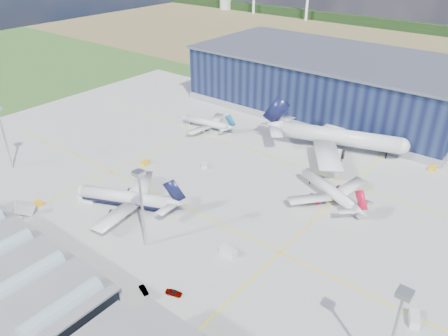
# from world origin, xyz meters

# --- Properties ---
(ground) EXTENTS (600.00, 600.00, 0.00)m
(ground) POSITION_xyz_m (0.00, 0.00, 0.00)
(ground) COLOR #2D511E
(ground) RESTS_ON ground
(apron) EXTENTS (220.00, 160.00, 0.08)m
(apron) POSITION_xyz_m (0.00, 10.00, 0.03)
(apron) COLOR #9B9B96
(apron) RESTS_ON ground
(farmland) EXTENTS (600.00, 220.00, 0.01)m
(farmland) POSITION_xyz_m (0.00, 220.00, 0.00)
(farmland) COLOR olive
(farmland) RESTS_ON ground
(treeline) EXTENTS (600.00, 8.00, 8.00)m
(treeline) POSITION_xyz_m (0.00, 300.00, 4.00)
(treeline) COLOR black
(treeline) RESTS_ON ground
(hangar) EXTENTS (145.00, 62.00, 26.10)m
(hangar) POSITION_xyz_m (2.81, 94.80, 11.62)
(hangar) COLOR black
(hangar) RESTS_ON ground
(glass_concourse) EXTENTS (78.00, 23.00, 8.60)m
(glass_concourse) POSITION_xyz_m (-6.45, -60.00, 3.69)
(glass_concourse) COLOR black
(glass_concourse) RESTS_ON ground
(light_mast_west) EXTENTS (2.60, 2.60, 23.00)m
(light_mast_west) POSITION_xyz_m (-60.00, -30.00, 15.43)
(light_mast_west) COLOR #B8BCC0
(light_mast_west) RESTS_ON ground
(light_mast_center) EXTENTS (2.60, 2.60, 23.00)m
(light_mast_center) POSITION_xyz_m (10.00, -30.00, 15.43)
(light_mast_center) COLOR #B8BCC0
(light_mast_center) RESTS_ON ground
(light_mast_east) EXTENTS (2.60, 2.60, 23.00)m
(light_mast_east) POSITION_xyz_m (75.00, -30.00, 15.43)
(light_mast_east) COLOR #B8BCC0
(light_mast_east) RESTS_ON ground
(airliner_navy) EXTENTS (47.70, 47.31, 11.84)m
(airliner_navy) POSITION_xyz_m (-8.22, -21.22, 5.92)
(airliner_navy) COLOR silver
(airliner_navy) RESTS_ON ground
(airliner_red) EXTENTS (41.11, 40.78, 10.18)m
(airliner_red) POSITION_xyz_m (37.74, 22.00, 5.09)
(airliner_red) COLOR silver
(airliner_red) RESTS_ON ground
(airliner_widebody) EXTENTS (71.01, 70.20, 18.55)m
(airliner_widebody) POSITION_xyz_m (24.99, 55.00, 9.28)
(airliner_widebody) COLOR silver
(airliner_widebody) RESTS_ON ground
(airliner_regional) EXTENTS (29.96, 29.46, 8.71)m
(airliner_regional) POSITION_xyz_m (-28.34, 40.00, 4.35)
(airliner_regional) COLOR silver
(airliner_regional) RESTS_ON ground
(gse_tug_a) EXTENTS (2.31, 3.47, 1.37)m
(gse_tug_a) POSITION_xyz_m (-24.65, 1.37, 0.69)
(gse_tug_a) COLOR gold
(gse_tug_a) RESTS_ON ground
(gse_tug_b) EXTENTS (3.21, 3.92, 1.46)m
(gse_tug_b) POSITION_xyz_m (-30.65, -37.98, 0.73)
(gse_tug_b) COLOR gold
(gse_tug_b) RESTS_ON ground
(gse_van_a) EXTENTS (5.91, 4.02, 2.37)m
(gse_van_a) POSITION_xyz_m (-20.66, -26.56, 1.19)
(gse_van_a) COLOR silver
(gse_van_a) RESTS_ON ground
(gse_van_b) EXTENTS (3.48, 4.86, 2.03)m
(gse_van_b) POSITION_xyz_m (75.15, -11.83, 1.01)
(gse_van_b) COLOR silver
(gse_van_b) RESTS_ON ground
(gse_tug_c) EXTENTS (2.15, 3.33, 1.42)m
(gse_tug_c) POSITION_xyz_m (58.21, 62.00, 0.71)
(gse_tug_c) COLOR gold
(gse_tug_c) RESTS_ON ground
(gse_cart_b) EXTENTS (3.91, 3.91, 1.44)m
(gse_cart_b) POSITION_xyz_m (-6.67, 13.15, 0.72)
(gse_cart_b) COLOR silver
(gse_cart_b) RESTS_ON ground
(gse_van_c) EXTENTS (4.43, 2.22, 2.10)m
(gse_van_c) POSITION_xyz_m (29.83, -19.34, 1.05)
(gse_van_c) COLOR silver
(gse_van_c) RESTS_ON ground
(airstair) EXTENTS (4.14, 5.89, 3.50)m
(airstair) POSITION_xyz_m (-28.30, -43.01, 1.75)
(airstair) COLOR silver
(airstair) RESTS_ON ground
(car_a) EXTENTS (4.26, 2.81, 1.35)m
(car_a) POSITION_xyz_m (28.66, -38.43, 0.67)
(car_a) COLOR #99999E
(car_a) RESTS_ON ground
(car_b) EXTENTS (3.66, 2.27, 1.14)m
(car_b) POSITION_xyz_m (22.43, -42.15, 0.57)
(car_b) COLOR #99999E
(car_b) RESTS_ON ground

